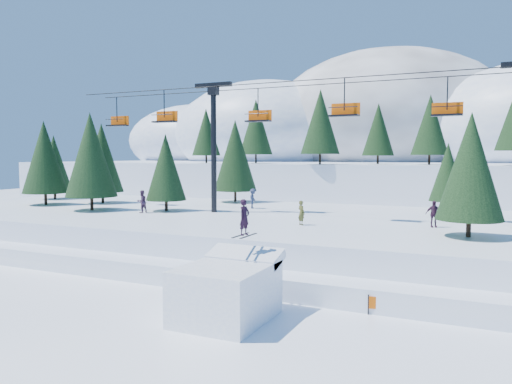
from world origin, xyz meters
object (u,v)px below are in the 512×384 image
at_px(banner_near, 401,305).
at_px(banner_far, 475,306).
at_px(jump_kicker, 227,290).
at_px(chairlift, 334,123).

relative_size(banner_near, banner_far, 0.98).
relative_size(jump_kicker, chairlift, 0.11).
xyz_separation_m(jump_kicker, chairlift, (-0.00, 16.24, 8.04)).
distance_m(chairlift, banner_near, 16.93).
relative_size(jump_kicker, banner_near, 1.82).
bearing_deg(banner_near, jump_kicker, -153.04).
bearing_deg(jump_kicker, banner_far, 25.02).
height_order(jump_kicker, banner_far, jump_kicker).
height_order(jump_kicker, chairlift, chairlift).
distance_m(jump_kicker, banner_far, 10.70).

